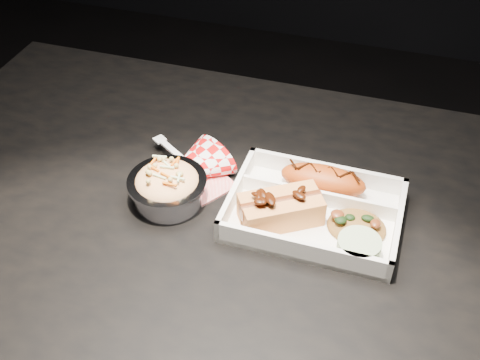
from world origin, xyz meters
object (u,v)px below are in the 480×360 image
foil_coleslaw_cup (167,186)px  napkin_fork (191,168)px  hotdog (281,207)px  food_tray (314,213)px  dining_table (241,266)px  fried_pastry (323,180)px

foil_coleslaw_cup → napkin_fork: size_ratio=0.72×
hotdog → napkin_fork: napkin_fork is taller
hotdog → food_tray: bearing=-2.3°
food_tray → hotdog: size_ratio=1.93×
food_tray → foil_coleslaw_cup: (-0.22, -0.03, 0.02)m
dining_table → fried_pastry: 0.19m
food_tray → fried_pastry: 0.06m
dining_table → foil_coleslaw_cup: size_ratio=9.99×
dining_table → napkin_fork: bearing=142.9°
foil_coleslaw_cup → napkin_fork: same height
food_tray → hotdog: (-0.05, -0.03, 0.02)m
dining_table → napkin_fork: 0.18m
food_tray → hotdog: hotdog is taller
dining_table → fried_pastry: bearing=46.7°
dining_table → hotdog: 0.14m
food_tray → fried_pastry: bearing=90.0°
food_tray → napkin_fork: napkin_fork is taller
food_tray → foil_coleslaw_cup: bearing=-171.7°
fried_pastry → hotdog: (-0.05, -0.08, 0.00)m
foil_coleslaw_cup → napkin_fork: (0.01, 0.06, -0.01)m
napkin_fork → dining_table: bearing=-3.2°
dining_table → napkin_fork: (-0.11, 0.08, 0.11)m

